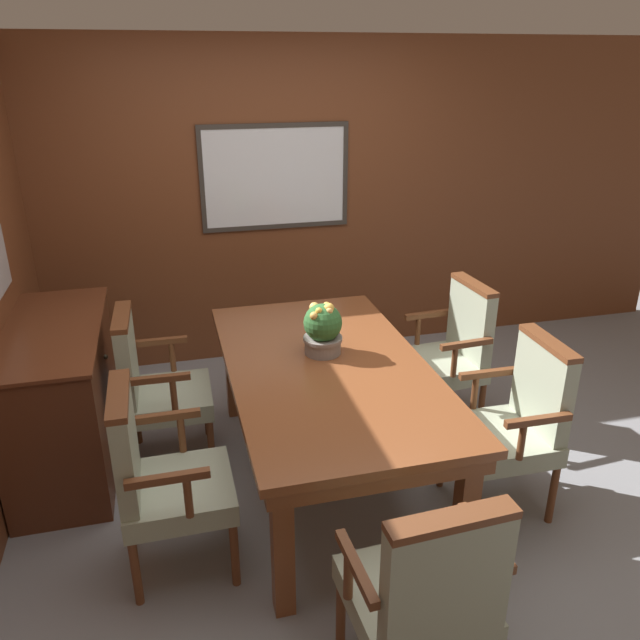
% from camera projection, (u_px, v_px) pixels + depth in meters
% --- Properties ---
extents(ground_plane, '(14.00, 14.00, 0.00)m').
position_uv_depth(ground_plane, '(331.00, 487.00, 3.58)').
color(ground_plane, gray).
extents(wall_back, '(7.20, 0.08, 2.45)m').
position_uv_depth(wall_back, '(267.00, 206.00, 4.80)').
color(wall_back, brown).
rests_on(wall_back, ground_plane).
extents(dining_table, '(1.06, 1.93, 0.75)m').
position_uv_depth(dining_table, '(327.00, 380.00, 3.41)').
color(dining_table, brown).
rests_on(dining_table, ground_plane).
extents(chair_head_near, '(0.55, 0.52, 0.97)m').
position_uv_depth(chair_head_near, '(425.00, 593.00, 2.21)').
color(chair_head_near, brown).
rests_on(chair_head_near, ground_plane).
extents(chair_right_far, '(0.53, 0.55, 0.97)m').
position_uv_depth(chair_right_far, '(450.00, 349.00, 4.07)').
color(chair_right_far, brown).
rests_on(chair_right_far, ground_plane).
extents(chair_left_near, '(0.50, 0.54, 0.97)m').
position_uv_depth(chair_left_near, '(160.00, 475.00, 2.84)').
color(chair_left_near, brown).
rests_on(chair_left_near, ground_plane).
extents(chair_right_near, '(0.51, 0.54, 0.97)m').
position_uv_depth(chair_right_near, '(516.00, 420.00, 3.28)').
color(chair_right_near, brown).
rests_on(chair_right_near, ground_plane).
extents(chair_left_far, '(0.51, 0.54, 0.97)m').
position_uv_depth(chair_left_far, '(154.00, 383.00, 3.64)').
color(chair_left_far, brown).
rests_on(chair_left_far, ground_plane).
extents(potted_plant, '(0.22, 0.22, 0.31)m').
position_uv_depth(potted_plant, '(323.00, 329.00, 3.45)').
color(potted_plant, gray).
rests_on(potted_plant, dining_table).
extents(sideboard_cabinet, '(0.54, 1.29, 0.88)m').
position_uv_depth(sideboard_cabinet, '(64.00, 397.00, 3.65)').
color(sideboard_cabinet, '#512816').
rests_on(sideboard_cabinet, ground_plane).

